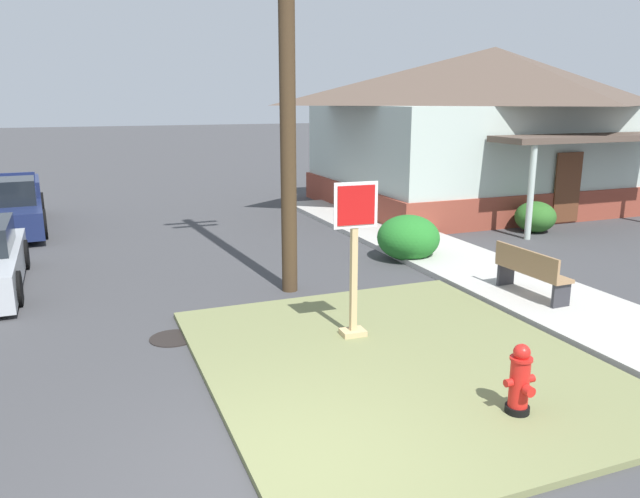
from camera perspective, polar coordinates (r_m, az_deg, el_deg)
The scene contains 11 objects.
ground_plane at distance 6.23m, azimuth -2.61°, elevation -20.75°, with size 160.00×160.00×0.00m, color #3D3D3F.
grass_corner_patch at distance 8.57m, azimuth 7.16°, elevation -10.32°, with size 5.11×5.98×0.08m, color olive.
sidewalk_strip at distance 13.85m, azimuth 12.48°, elevation -1.02°, with size 2.20×16.88×0.12m, color #B2AFA8.
fire_hydrant at distance 7.34m, azimuth 18.07°, elevation -11.58°, with size 0.38×0.34×0.82m.
stop_sign at distance 8.95m, azimuth 3.19°, elevation -1.43°, with size 0.66×0.30×2.31m.
manhole_cover at distance 9.62m, azimuth -13.50°, elevation -8.06°, with size 0.70×0.70×0.02m, color black.
pickup_truck_navy at distance 18.82m, azimuth -27.46°, elevation 3.37°, with size 2.35×5.46×1.48m.
street_bench at distance 11.42m, azimuth 18.95°, elevation -1.88°, with size 0.46×1.56×0.85m.
corner_house at distance 21.64m, azimuth 15.58°, elevation 10.99°, with size 10.94×8.99×5.15m.
shrub_near_porch at distance 17.57m, azimuth 19.37°, elevation 2.84°, with size 1.08×1.08×0.83m, color #2D6224.
shrub_by_curb at distance 13.82m, azimuth 8.21°, elevation 1.05°, with size 1.39×1.39×1.01m, color #237026.
Camera 1 is at (-1.64, -4.86, 3.53)m, focal length 34.44 mm.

